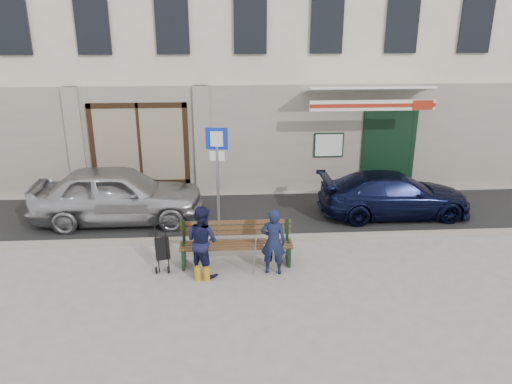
{
  "coord_description": "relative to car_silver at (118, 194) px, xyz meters",
  "views": [
    {
      "loc": [
        -0.74,
        -9.26,
        5.1
      ],
      "look_at": [
        -0.06,
        1.6,
        1.2
      ],
      "focal_mm": 35.0,
      "sensor_mm": 36.0,
      "label": 1
    }
  ],
  "objects": [
    {
      "name": "car_silver",
      "position": [
        0.0,
        0.0,
        0.0
      ],
      "size": [
        4.33,
        1.74,
        1.47
      ],
      "primitive_type": "imported",
      "rotation": [
        0.0,
        0.0,
        1.57
      ],
      "color": "#B1B1B6",
      "rests_on": "ground"
    },
    {
      "name": "stroller",
      "position": [
        1.41,
        -2.68,
        -0.29
      ],
      "size": [
        0.35,
        0.45,
        1.0
      ],
      "rotation": [
        0.0,
        0.0,
        0.27
      ],
      "color": "black",
      "rests_on": "ground"
    },
    {
      "name": "woman",
      "position": [
        2.26,
        -2.94,
        0.01
      ],
      "size": [
        0.92,
        0.9,
        1.49
      ],
      "primitive_type": "imported",
      "rotation": [
        0.0,
        0.0,
        2.44
      ],
      "color": "#141739",
      "rests_on": "ground"
    },
    {
      "name": "man",
      "position": [
        3.71,
        -2.99,
        -0.03
      ],
      "size": [
        0.57,
        0.42,
        1.42
      ],
      "primitive_type": "imported",
      "rotation": [
        0.0,
        0.0,
        2.98
      ],
      "color": "#151C3A",
      "rests_on": "ground"
    },
    {
      "name": "curb",
      "position": [
        3.52,
        -1.44,
        -0.68
      ],
      "size": [
        60.0,
        0.18,
        0.12
      ],
      "primitive_type": "cube",
      "color": "#9E9384",
      "rests_on": "ground"
    },
    {
      "name": "ground",
      "position": [
        3.52,
        -2.94,
        -0.74
      ],
      "size": [
        80.0,
        80.0,
        0.0
      ],
      "primitive_type": "plane",
      "color": "#9E9991",
      "rests_on": "ground"
    },
    {
      "name": "bench",
      "position": [
        2.91,
        -2.55,
        -0.28
      ],
      "size": [
        2.4,
        1.17,
        0.98
      ],
      "color": "brown",
      "rests_on": "ground"
    },
    {
      "name": "parking_sign",
      "position": [
        2.58,
        -1.26,
        1.09
      ],
      "size": [
        0.5,
        0.11,
        2.71
      ],
      "rotation": [
        0.0,
        0.0,
        -0.14
      ],
      "color": "gray",
      "rests_on": "ground"
    },
    {
      "name": "car_navy",
      "position": [
        7.22,
        -0.04,
        -0.16
      ],
      "size": [
        4.02,
        1.69,
        1.16
      ],
      "primitive_type": "imported",
      "rotation": [
        0.0,
        0.0,
        1.59
      ],
      "color": "black",
      "rests_on": "ground"
    },
    {
      "name": "asphalt_lane",
      "position": [
        3.52,
        0.16,
        -0.73
      ],
      "size": [
        60.0,
        3.2,
        0.01
      ],
      "primitive_type": "cube",
      "color": "#282828",
      "rests_on": "ground"
    },
    {
      "name": "building",
      "position": [
        3.52,
        5.52,
        4.24
      ],
      "size": [
        20.0,
        8.27,
        10.0
      ],
      "color": "beige",
      "rests_on": "ground"
    }
  ]
}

